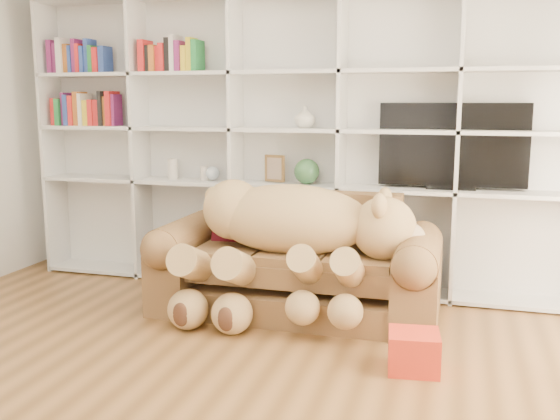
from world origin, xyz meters
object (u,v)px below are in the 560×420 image
(sofa, at_px, (297,269))
(tv, at_px, (453,147))
(teddy_bear, at_px, (289,234))
(gift_box, at_px, (414,351))

(sofa, distance_m, tv, 1.50)
(teddy_bear, distance_m, gift_box, 1.22)
(teddy_bear, height_order, gift_box, teddy_bear)
(gift_box, relative_size, tv, 0.26)
(sofa, bearing_deg, teddy_bear, -93.30)
(gift_box, distance_m, tv, 1.81)
(sofa, xyz_separation_m, tv, (1.05, 0.64, 0.86))
(sofa, relative_size, gift_box, 7.11)
(sofa, bearing_deg, tv, 31.60)
(gift_box, height_order, tv, tv)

